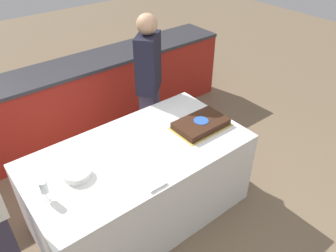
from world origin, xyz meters
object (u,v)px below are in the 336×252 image
cake (201,124)px  person_cutting_cake (149,87)px  plate_stack (77,174)px  wine_glass (44,188)px

cake → person_cutting_cake: person_cutting_cake is taller
cake → plate_stack: 1.17m
cake → wine_glass: 1.43m
wine_glass → person_cutting_cake: person_cutting_cake is taller
cake → plate_stack: cake is taller
plate_stack → wine_glass: bearing=-164.6°
plate_stack → person_cutting_cake: (1.16, 0.70, 0.04)m
cake → wine_glass: bearing=178.9°
person_cutting_cake → wine_glass: bearing=-12.8°
wine_glass → person_cutting_cake: 1.62m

